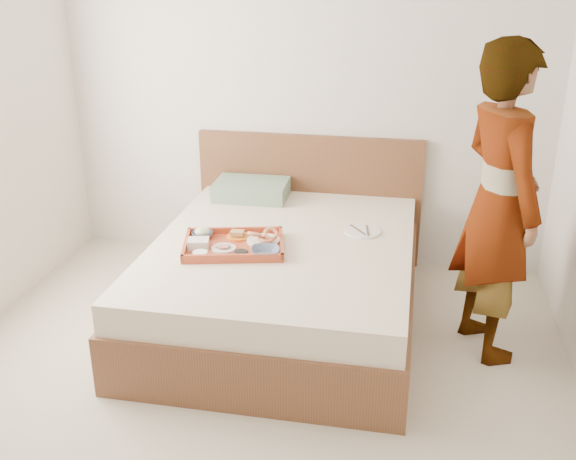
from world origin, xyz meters
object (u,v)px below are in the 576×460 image
(bed, at_px, (283,281))
(person, at_px, (499,204))
(tray, at_px, (234,244))
(dinner_plate, at_px, (363,232))

(bed, bearing_deg, person, -4.03)
(tray, relative_size, dinner_plate, 2.60)
(dinner_plate, relative_size, person, 0.13)
(dinner_plate, bearing_deg, bed, -152.68)
(bed, distance_m, dinner_plate, 0.59)
(bed, relative_size, dinner_plate, 8.89)
(dinner_plate, height_order, person, person)
(tray, relative_size, person, 0.33)
(bed, distance_m, person, 1.37)
(bed, xyz_separation_m, tray, (-0.27, -0.16, 0.29))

